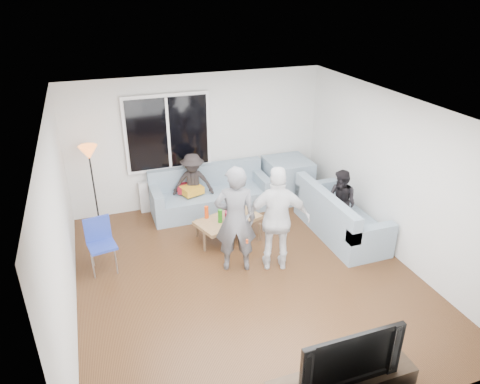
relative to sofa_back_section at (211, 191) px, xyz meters
name	(u,v)px	position (x,y,z in m)	size (l,w,h in m)	color
floor	(247,277)	(-0.08, -2.27, -0.45)	(5.00, 5.50, 0.04)	#56351C
ceiling	(248,110)	(-0.08, -2.27, 2.20)	(5.00, 5.50, 0.04)	white
wall_back	(198,141)	(-0.08, 0.50, 0.88)	(5.00, 0.04, 2.60)	silver
wall_front	(355,333)	(-0.08, -5.04, 0.88)	(5.00, 0.04, 2.60)	silver
wall_left	(59,231)	(-2.60, -2.27, 0.88)	(0.04, 5.50, 2.60)	silver
wall_right	(396,177)	(2.44, -2.27, 0.88)	(0.04, 5.50, 2.60)	silver
window_frame	(168,133)	(-0.68, 0.42, 1.12)	(1.62, 0.06, 1.47)	white
window_glass	(168,133)	(-0.68, 0.38, 1.12)	(1.50, 0.02, 1.35)	black
window_mullion	(168,133)	(-0.68, 0.37, 1.12)	(0.05, 0.03, 1.35)	white
radiator	(173,193)	(-0.68, 0.38, -0.11)	(1.30, 0.12, 0.62)	silver
potted_plant	(186,170)	(-0.39, 0.35, 0.36)	(0.18, 0.15, 0.33)	#2D7132
vase	(158,178)	(-0.93, 0.35, 0.27)	(0.15, 0.15, 0.16)	silver
sofa_back_section	(211,191)	(0.00, 0.00, 0.00)	(2.30, 0.85, 0.85)	gray
sofa_right_section	(341,212)	(1.94, -1.62, 0.00)	(0.85, 2.00, 0.85)	gray
sofa_corner	(287,179)	(1.65, 0.00, 0.00)	(0.85, 0.85, 0.85)	gray
cushion_yellow	(192,190)	(-0.38, -0.02, 0.09)	(0.38, 0.32, 0.14)	orange
cushion_red	(188,189)	(-0.42, 0.06, 0.09)	(0.36, 0.30, 0.13)	maroon
coffee_table	(228,229)	(-0.01, -1.13, -0.22)	(1.10, 0.60, 0.40)	#AD8253
pitcher	(230,216)	(0.00, -1.20, 0.06)	(0.17, 0.17, 0.17)	maroon
side_chair	(102,246)	(-2.13, -1.38, 0.01)	(0.40, 0.40, 0.86)	#24389E
floor_lamp	(94,188)	(-2.13, 0.09, 0.36)	(0.32, 0.32, 1.56)	orange
player_left	(235,220)	(-0.17, -2.00, 0.44)	(0.63, 0.42, 1.74)	#545459
player_right	(278,219)	(0.45, -2.18, 0.43)	(1.00, 0.42, 1.70)	silver
spectator_right	(341,203)	(1.94, -1.57, 0.17)	(0.58, 0.45, 1.19)	black
spectator_back	(193,184)	(-0.33, 0.03, 0.18)	(0.79, 0.45, 1.22)	black
television	(346,352)	(0.06, -4.77, 0.34)	(1.12, 0.15, 0.65)	black
bottle_b	(220,216)	(-0.17, -1.21, 0.09)	(0.08, 0.08, 0.23)	#227E17
bottle_e	(243,209)	(0.30, -1.05, 0.07)	(0.07, 0.07, 0.19)	black
bottle_a	(207,212)	(-0.35, -0.98, 0.09)	(0.07, 0.07, 0.22)	#F4440E
bottle_d	(242,213)	(0.21, -1.23, 0.09)	(0.07, 0.07, 0.24)	#C37111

